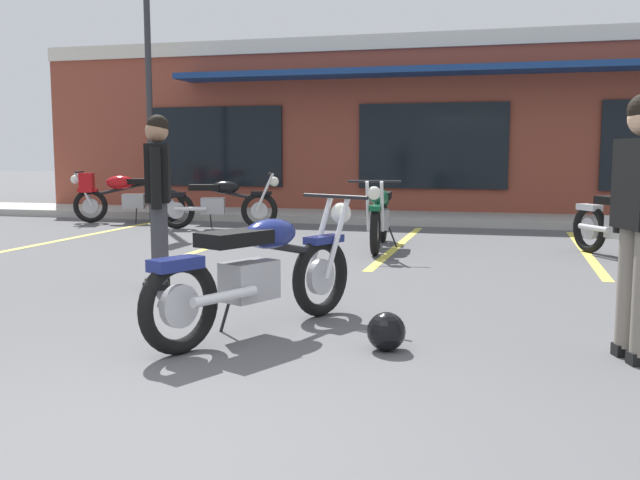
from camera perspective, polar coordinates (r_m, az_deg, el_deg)
ground_plane at (r=6.48m, az=1.18°, el=-4.73°), size 80.00×80.00×0.00m
sidewalk_kerb at (r=13.84m, az=8.49°, el=1.72°), size 22.00×1.80×0.14m
brick_storefront_building at (r=17.66m, az=9.98°, el=8.57°), size 17.40×7.03×3.68m
painted_stall_lines at (r=10.30m, az=6.30°, el=-0.40°), size 10.17×4.80×0.01m
motorcycle_foreground_classic at (r=5.23m, az=-4.83°, el=-2.41°), size 1.18×1.96×0.98m
motorcycle_red_sportbike at (r=9.49m, az=23.36°, el=1.24°), size 1.32×1.88×0.98m
motorcycle_black_cruiser at (r=12.54m, az=-8.05°, el=2.99°), size 2.06×0.93×0.98m
motorcycle_silver_naked at (r=14.05m, az=-15.43°, el=3.50°), size 2.02×1.04×0.98m
motorcycle_blue_standard at (r=9.85m, az=4.74°, el=1.98°), size 0.67×2.11×0.98m
person_in_black_shirt at (r=7.07m, az=-12.76°, el=3.86°), size 0.38×0.59×1.68m
helmet_on_pavement at (r=4.82m, az=5.30°, el=-7.27°), size 0.26×0.26×0.26m
parking_lot_lamp_post at (r=14.28m, az=-13.75°, el=14.02°), size 0.24×0.76×4.79m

